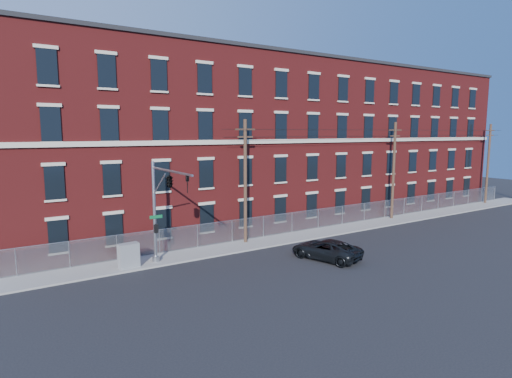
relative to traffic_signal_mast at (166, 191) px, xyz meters
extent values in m
plane|color=black|center=(6.00, -2.18, -5.39)|extent=(140.00, 140.00, 0.00)
cube|color=gray|center=(18.00, 2.82, -5.33)|extent=(65.00, 3.00, 0.12)
cube|color=maroon|center=(18.00, 11.82, 2.61)|extent=(55.00, 14.00, 16.00)
cube|color=black|center=(18.00, 11.82, 10.76)|extent=(55.30, 14.30, 0.30)
cube|color=beige|center=(18.00, 4.74, 2.91)|extent=(55.00, 0.18, 0.35)
cube|color=black|center=(-5.83, 4.76, -3.19)|extent=(1.20, 0.10, 2.20)
cube|color=black|center=(-5.83, 4.76, 0.41)|extent=(1.20, 0.10, 2.20)
cube|color=black|center=(-5.83, 4.76, 4.21)|extent=(1.20, 0.10, 2.20)
cube|color=black|center=(-5.83, 4.76, 7.81)|extent=(1.20, 0.10, 2.20)
cube|color=black|center=(-2.17, 4.76, -3.19)|extent=(1.20, 0.10, 2.20)
cube|color=black|center=(-2.17, 4.76, 0.41)|extent=(1.20, 0.10, 2.20)
cube|color=black|center=(-2.17, 4.76, 4.21)|extent=(1.20, 0.10, 2.20)
cube|color=black|center=(-2.17, 4.76, 7.81)|extent=(1.20, 0.10, 2.20)
cube|color=black|center=(1.50, 4.76, -3.19)|extent=(1.20, 0.10, 2.20)
cube|color=black|center=(1.50, 4.76, 0.41)|extent=(1.20, 0.10, 2.20)
cube|color=black|center=(1.50, 4.76, 4.21)|extent=(1.20, 0.10, 2.20)
cube|color=black|center=(1.50, 4.76, 7.81)|extent=(1.20, 0.10, 2.20)
cube|color=black|center=(5.17, 4.76, -3.19)|extent=(1.20, 0.10, 2.20)
cube|color=black|center=(5.17, 4.76, 0.41)|extent=(1.20, 0.10, 2.20)
cube|color=black|center=(5.17, 4.76, 4.21)|extent=(1.20, 0.10, 2.20)
cube|color=black|center=(5.17, 4.76, 7.81)|extent=(1.20, 0.10, 2.20)
cube|color=black|center=(8.83, 4.76, -3.19)|extent=(1.20, 0.10, 2.20)
cube|color=black|center=(8.83, 4.76, 0.41)|extent=(1.20, 0.10, 2.20)
cube|color=black|center=(8.83, 4.76, 4.21)|extent=(1.20, 0.10, 2.20)
cube|color=black|center=(8.83, 4.76, 7.81)|extent=(1.20, 0.10, 2.20)
cube|color=black|center=(12.50, 4.76, -3.19)|extent=(1.20, 0.10, 2.20)
cube|color=black|center=(12.50, 4.76, 0.41)|extent=(1.20, 0.10, 2.20)
cube|color=black|center=(12.50, 4.76, 4.21)|extent=(1.20, 0.10, 2.20)
cube|color=black|center=(12.50, 4.76, 7.81)|extent=(1.20, 0.10, 2.20)
cube|color=black|center=(16.17, 4.76, -3.19)|extent=(1.20, 0.10, 2.20)
cube|color=black|center=(16.17, 4.76, 0.41)|extent=(1.20, 0.10, 2.20)
cube|color=black|center=(16.17, 4.76, 4.21)|extent=(1.20, 0.10, 2.20)
cube|color=black|center=(16.17, 4.76, 7.81)|extent=(1.20, 0.10, 2.20)
cube|color=black|center=(19.83, 4.76, -3.19)|extent=(1.20, 0.10, 2.20)
cube|color=black|center=(19.83, 4.76, 0.41)|extent=(1.20, 0.10, 2.20)
cube|color=black|center=(19.83, 4.76, 4.21)|extent=(1.20, 0.10, 2.20)
cube|color=black|center=(19.83, 4.76, 7.81)|extent=(1.20, 0.10, 2.20)
cube|color=black|center=(23.50, 4.76, -3.19)|extent=(1.20, 0.10, 2.20)
cube|color=black|center=(23.50, 4.76, 0.41)|extent=(1.20, 0.10, 2.20)
cube|color=black|center=(23.50, 4.76, 4.21)|extent=(1.20, 0.10, 2.20)
cube|color=black|center=(23.50, 4.76, 7.81)|extent=(1.20, 0.10, 2.20)
cube|color=black|center=(27.17, 4.76, -3.19)|extent=(1.20, 0.10, 2.20)
cube|color=black|center=(27.17, 4.76, 0.41)|extent=(1.20, 0.10, 2.20)
cube|color=black|center=(27.17, 4.76, 4.21)|extent=(1.20, 0.10, 2.20)
cube|color=black|center=(27.17, 4.76, 7.81)|extent=(1.20, 0.10, 2.20)
cube|color=black|center=(30.83, 4.76, -3.19)|extent=(1.20, 0.10, 2.20)
cube|color=black|center=(30.83, 4.76, 0.41)|extent=(1.20, 0.10, 2.20)
cube|color=black|center=(30.83, 4.76, 4.21)|extent=(1.20, 0.10, 2.20)
cube|color=black|center=(30.83, 4.76, 7.81)|extent=(1.20, 0.10, 2.20)
cube|color=black|center=(34.50, 4.76, -3.19)|extent=(1.20, 0.10, 2.20)
cube|color=black|center=(34.50, 4.76, 0.41)|extent=(1.20, 0.10, 2.20)
cube|color=black|center=(34.50, 4.76, 4.21)|extent=(1.20, 0.10, 2.20)
cube|color=black|center=(34.50, 4.76, 7.81)|extent=(1.20, 0.10, 2.20)
cube|color=black|center=(38.17, 4.76, -3.19)|extent=(1.20, 0.10, 2.20)
cube|color=black|center=(38.17, 4.76, 0.41)|extent=(1.20, 0.10, 2.20)
cube|color=black|center=(38.17, 4.76, 4.21)|extent=(1.20, 0.10, 2.20)
cube|color=black|center=(38.17, 4.76, 7.81)|extent=(1.20, 0.10, 2.20)
cube|color=black|center=(41.83, 4.76, -3.19)|extent=(1.20, 0.10, 2.20)
cube|color=black|center=(41.83, 4.76, 0.41)|extent=(1.20, 0.10, 2.20)
cube|color=black|center=(41.83, 4.76, 4.21)|extent=(1.20, 0.10, 2.20)
cube|color=black|center=(41.83, 4.76, 7.81)|extent=(1.20, 0.10, 2.20)
cube|color=#A5A8AD|center=(18.00, 4.12, -4.37)|extent=(59.00, 0.02, 1.80)
cylinder|color=#9EA0A5|center=(18.00, 4.12, -3.47)|extent=(59.00, 0.04, 0.04)
cylinder|color=#9EA0A5|center=(-8.39, 4.12, -4.37)|extent=(0.06, 0.06, 1.85)
cylinder|color=#9EA0A5|center=(-5.29, 4.12, -4.37)|extent=(0.06, 0.06, 1.85)
cylinder|color=#9EA0A5|center=(-2.18, 4.12, -4.37)|extent=(0.06, 0.06, 1.85)
cylinder|color=#9EA0A5|center=(0.92, 4.12, -4.37)|extent=(0.06, 0.06, 1.85)
cylinder|color=#9EA0A5|center=(4.03, 4.12, -4.37)|extent=(0.06, 0.06, 1.85)
cylinder|color=#9EA0A5|center=(7.13, 4.12, -4.37)|extent=(0.06, 0.06, 1.85)
cylinder|color=#9EA0A5|center=(10.24, 4.12, -4.37)|extent=(0.06, 0.06, 1.85)
cylinder|color=#9EA0A5|center=(13.34, 4.12, -4.37)|extent=(0.06, 0.06, 1.85)
cylinder|color=#9EA0A5|center=(16.45, 4.12, -4.37)|extent=(0.06, 0.06, 1.85)
cylinder|color=#9EA0A5|center=(19.55, 4.12, -4.37)|extent=(0.06, 0.06, 1.85)
cylinder|color=#9EA0A5|center=(22.66, 4.12, -4.37)|extent=(0.06, 0.06, 1.85)
cylinder|color=#9EA0A5|center=(25.76, 4.12, -4.37)|extent=(0.06, 0.06, 1.85)
cylinder|color=#9EA0A5|center=(28.87, 4.12, -4.37)|extent=(0.06, 0.06, 1.85)
cylinder|color=#9EA0A5|center=(31.97, 4.12, -4.37)|extent=(0.06, 0.06, 1.85)
cylinder|color=#9EA0A5|center=(35.08, 4.12, -4.37)|extent=(0.06, 0.06, 1.85)
cylinder|color=#9EA0A5|center=(38.18, 4.12, -4.37)|extent=(0.06, 0.06, 1.85)
cylinder|color=#9EA0A5|center=(41.29, 4.12, -4.37)|extent=(0.06, 0.06, 1.85)
cylinder|color=#9EA0A5|center=(44.39, 4.12, -4.37)|extent=(0.06, 0.06, 1.85)
cylinder|color=#9EA0A5|center=(47.50, 4.12, -4.37)|extent=(0.06, 0.06, 1.85)
cylinder|color=#9EA0A5|center=(0.00, 2.32, -1.77)|extent=(0.22, 0.22, 7.00)
cylinder|color=#9EA0A5|center=(0.00, 2.32, -5.07)|extent=(0.50, 0.50, 0.40)
cylinder|color=#9EA0A5|center=(0.00, -0.93, 1.33)|extent=(0.14, 6.50, 0.14)
cylinder|color=#9EA0A5|center=(0.00, 1.12, 0.33)|extent=(0.08, 2.18, 1.56)
cube|color=#0C592D|center=(0.05, 2.17, -2.07)|extent=(0.90, 0.03, 0.22)
cube|color=black|center=(0.00, 2.07, -2.87)|extent=(0.25, 0.25, 0.60)
imported|color=black|center=(0.00, -3.48, 0.78)|extent=(0.16, 0.20, 1.00)
imported|color=black|center=(0.00, -0.68, 0.78)|extent=(0.53, 2.48, 1.00)
cylinder|color=#493124|center=(8.00, 3.42, -0.27)|extent=(0.28, 0.28, 10.00)
cube|color=#493124|center=(8.00, 3.42, 3.93)|extent=(1.80, 0.12, 0.12)
cube|color=#493124|center=(8.00, 3.42, 3.33)|extent=(1.40, 0.12, 0.12)
cylinder|color=#493124|center=(26.00, 3.42, -0.27)|extent=(0.28, 0.28, 10.00)
cube|color=#493124|center=(26.00, 3.42, 3.93)|extent=(1.80, 0.12, 0.12)
cube|color=#493124|center=(26.00, 3.42, 3.33)|extent=(1.40, 0.12, 0.12)
cylinder|color=#493124|center=(44.00, 3.42, -0.27)|extent=(0.28, 0.28, 10.00)
cube|color=#493124|center=(44.00, 3.42, 3.93)|extent=(1.80, 0.12, 0.12)
cube|color=#493124|center=(44.00, 3.42, 3.33)|extent=(1.40, 0.12, 0.12)
cylinder|color=black|center=(26.00, 3.12, 3.93)|extent=(40.00, 0.02, 0.02)
cylinder|color=black|center=(26.00, 3.72, 3.93)|extent=(40.00, 0.02, 0.02)
cylinder|color=black|center=(26.00, 3.42, 3.33)|extent=(40.00, 0.02, 0.02)
imported|color=black|center=(10.66, -3.39, -4.67)|extent=(3.77, 5.61, 1.43)
cube|color=slate|center=(-1.96, 2.02, -4.45)|extent=(1.37, 0.78, 1.64)
camera|label=1|loc=(-9.43, -25.36, 3.69)|focal=29.43mm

